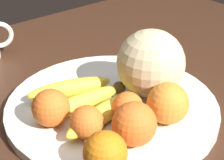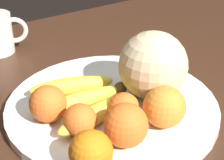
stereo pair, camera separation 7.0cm
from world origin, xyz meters
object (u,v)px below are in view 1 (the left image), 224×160
(fruit_bowl, at_px, (112,106))
(orange_back_left, at_px, (134,124))
(orange_mid_center, at_px, (87,122))
(melon, at_px, (151,63))
(orange_front_left, at_px, (105,153))
(orange_back_right, at_px, (168,103))
(banana_bunch, at_px, (85,101))
(kitchen_table, at_px, (102,136))
(orange_top_small, at_px, (51,108))
(orange_front_right, at_px, (128,107))

(fruit_bowl, bearing_deg, orange_back_left, 66.87)
(orange_mid_center, xyz_separation_m, orange_back_left, (-0.05, 0.06, 0.01))
(fruit_bowl, xyz_separation_m, melon, (-0.08, 0.02, 0.07))
(orange_front_left, xyz_separation_m, orange_back_right, (-0.16, -0.03, 0.00))
(fruit_bowl, height_order, banana_bunch, banana_bunch)
(banana_bunch, relative_size, orange_back_left, 2.49)
(kitchen_table, xyz_separation_m, melon, (-0.07, 0.06, 0.18))
(kitchen_table, xyz_separation_m, banana_bunch, (0.06, 0.03, 0.13))
(kitchen_table, height_order, orange_top_small, orange_top_small)
(kitchen_table, relative_size, orange_front_right, 24.92)
(orange_front_left, bearing_deg, orange_back_right, -170.77)
(kitchen_table, height_order, orange_front_right, orange_front_right)
(orange_front_right, xyz_separation_m, orange_mid_center, (0.08, -0.01, 0.00))
(orange_back_left, bearing_deg, orange_front_right, -122.14)
(orange_back_right, height_order, orange_top_small, orange_back_right)
(orange_top_small, bearing_deg, orange_back_left, 120.22)
(melon, bearing_deg, fruit_bowl, -14.34)
(banana_bunch, bearing_deg, orange_back_right, 130.10)
(kitchen_table, relative_size, orange_back_right, 18.77)
(orange_front_right, xyz_separation_m, orange_back_right, (-0.05, 0.05, 0.01))
(fruit_bowl, relative_size, orange_front_left, 6.15)
(orange_back_left, relative_size, orange_top_small, 1.10)
(orange_mid_center, height_order, orange_back_right, orange_back_right)
(melon, relative_size, orange_front_right, 2.37)
(melon, xyz_separation_m, orange_front_right, (0.10, 0.04, -0.04))
(kitchen_table, xyz_separation_m, orange_back_right, (-0.03, 0.15, 0.15))
(fruit_bowl, height_order, orange_top_small, orange_top_small)
(orange_back_left, bearing_deg, banana_bunch, -88.59)
(melon, height_order, orange_back_right, melon)
(orange_front_left, bearing_deg, melon, -151.00)
(fruit_bowl, height_order, orange_mid_center, orange_mid_center)
(kitchen_table, bearing_deg, orange_front_left, 52.89)
(kitchen_table, height_order, melon, melon)
(kitchen_table, bearing_deg, orange_back_left, 70.09)
(orange_front_left, relative_size, orange_front_right, 1.18)
(melon, distance_m, orange_back_right, 0.10)
(kitchen_table, distance_m, fruit_bowl, 0.11)
(kitchen_table, xyz_separation_m, orange_top_small, (0.13, 0.03, 0.14))
(orange_front_left, bearing_deg, kitchen_table, -127.11)
(orange_back_right, bearing_deg, melon, -116.49)
(orange_back_right, bearing_deg, fruit_bowl, -71.37)
(orange_front_right, xyz_separation_m, orange_back_left, (0.03, 0.05, 0.01))
(orange_back_left, bearing_deg, kitchen_table, -109.91)
(melon, height_order, orange_front_left, melon)
(fruit_bowl, xyz_separation_m, orange_top_small, (0.12, -0.02, 0.04))
(orange_top_small, bearing_deg, kitchen_table, -169.09)
(kitchen_table, height_order, orange_mid_center, orange_mid_center)
(banana_bunch, relative_size, orange_top_small, 2.74)
(orange_front_left, bearing_deg, fruit_bowl, -133.03)
(melon, bearing_deg, orange_front_right, 23.42)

